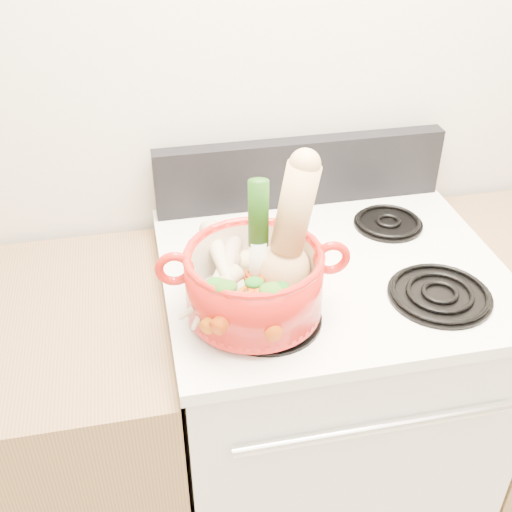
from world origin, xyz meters
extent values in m
cube|color=beige|center=(0.00, 1.75, 1.30)|extent=(3.50, 0.02, 2.60)
cube|color=silver|center=(0.00, 1.40, 0.46)|extent=(0.76, 0.65, 0.92)
cube|color=white|center=(0.00, 1.40, 0.93)|extent=(0.78, 0.67, 0.03)
cube|color=black|center=(0.00, 1.70, 1.04)|extent=(0.76, 0.05, 0.18)
cylinder|color=silver|center=(0.00, 1.06, 0.78)|extent=(0.60, 0.02, 0.02)
cylinder|color=black|center=(-0.19, 1.24, 0.96)|extent=(0.22, 0.22, 0.02)
cylinder|color=black|center=(0.19, 1.24, 0.96)|extent=(0.22, 0.22, 0.02)
cylinder|color=black|center=(-0.19, 1.54, 0.96)|extent=(0.17, 0.17, 0.02)
cylinder|color=black|center=(0.19, 1.54, 0.96)|extent=(0.17, 0.17, 0.02)
cylinder|color=#B8160F|center=(-0.21, 1.26, 1.04)|extent=(0.30, 0.30, 0.14)
torus|color=#B8160F|center=(-0.37, 1.27, 1.08)|extent=(0.08, 0.02, 0.08)
torus|color=#B8160F|center=(-0.06, 1.25, 1.08)|extent=(0.08, 0.02, 0.08)
cylinder|color=silver|center=(-0.20, 1.29, 1.13)|extent=(0.05, 0.05, 0.26)
ellipsoid|color=#D4B582|center=(-0.21, 1.36, 1.02)|extent=(0.08, 0.06, 0.04)
cone|color=beige|center=(-0.26, 1.28, 1.02)|extent=(0.06, 0.21, 0.06)
cone|color=beige|center=(-0.30, 1.26, 1.03)|extent=(0.15, 0.20, 0.06)
cone|color=beige|center=(-0.27, 1.33, 1.03)|extent=(0.08, 0.20, 0.06)
cone|color=beige|center=(-0.30, 1.25, 1.03)|extent=(0.16, 0.13, 0.05)
cone|color=beige|center=(-0.26, 1.30, 1.04)|extent=(0.11, 0.22, 0.06)
cone|color=beige|center=(-0.27, 1.31, 1.05)|extent=(0.06, 0.25, 0.07)
cone|color=#CA3C0A|center=(-0.22, 1.21, 1.02)|extent=(0.06, 0.19, 0.05)
cone|color=#CD5D0A|center=(-0.28, 1.21, 1.02)|extent=(0.12, 0.13, 0.04)
cone|color=#D4450A|center=(-0.21, 1.22, 1.03)|extent=(0.06, 0.16, 0.04)
cone|color=#D0450A|center=(-0.25, 1.19, 1.03)|extent=(0.14, 0.14, 0.05)
cone|color=#B94509|center=(-0.21, 1.24, 1.04)|extent=(0.08, 0.14, 0.04)
camera|label=1|loc=(-0.42, 0.25, 1.81)|focal=45.00mm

